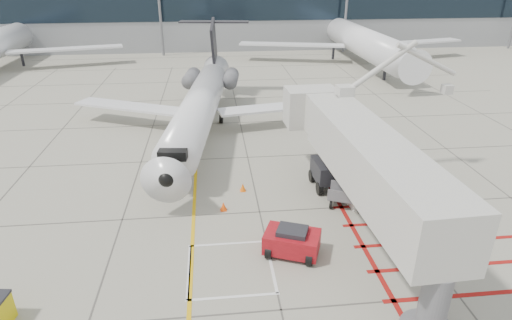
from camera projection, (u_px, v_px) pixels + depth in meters
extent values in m
plane|color=#9D9A87|center=(269.00, 253.00, 21.84)|extent=(260.00, 260.00, 0.00)
cone|color=#FF510D|center=(223.00, 206.00, 25.54)|extent=(0.39, 0.39, 0.55)
cone|color=orange|center=(243.00, 187.00, 27.74)|extent=(0.38, 0.38, 0.53)
cube|color=gray|center=(272.00, 1.00, 83.22)|extent=(180.00, 28.00, 14.00)
cube|color=black|center=(284.00, 1.00, 70.09)|extent=(180.00, 0.10, 6.00)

